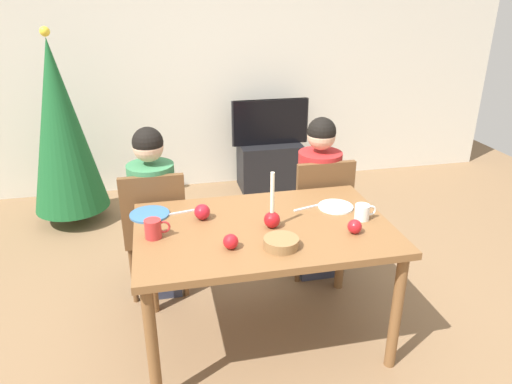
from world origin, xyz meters
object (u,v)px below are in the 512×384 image
at_px(apple_near_candle, 231,242).
at_px(tv_stand, 270,166).
at_px(chair_right, 319,210).
at_px(bowl_walnuts, 281,243).
at_px(plate_left, 150,214).
at_px(mug_right, 363,212).
at_px(chair_left, 155,226).
at_px(mug_left, 154,229).
at_px(apple_by_left_plate, 202,212).
at_px(dining_table, 264,239).
at_px(christmas_tree, 61,128).
at_px(candle_centerpiece, 272,216).
at_px(person_left_child, 155,216).
at_px(tv, 270,122).
at_px(plate_right, 336,207).
at_px(apple_by_right_mug, 355,226).
at_px(person_right_child, 318,201).

bearing_deg(apple_near_candle, tv_stand, 71.78).
xyz_separation_m(chair_right, bowl_walnuts, (-0.51, -0.85, 0.26)).
bearing_deg(plate_left, mug_right, -14.72).
bearing_deg(apple_near_candle, chair_left, 114.80).
relative_size(mug_left, apple_by_left_plate, 1.49).
bearing_deg(dining_table, tv_stand, 75.23).
height_order(christmas_tree, candle_centerpiece, christmas_tree).
bearing_deg(candle_centerpiece, person_left_child, 133.68).
bearing_deg(apple_by_left_plate, mug_right, -12.37).
relative_size(tv_stand, plate_left, 2.82).
distance_m(tv, plate_right, 2.16).
bearing_deg(apple_near_candle, chair_right, 46.75).
relative_size(dining_table, person_left_child, 1.19).
bearing_deg(candle_centerpiece, bowl_walnuts, -92.09).
bearing_deg(apple_by_left_plate, tv, 66.63).
distance_m(dining_table, candle_centerpiece, 0.16).
xyz_separation_m(tv_stand, bowl_walnuts, (-0.57, -2.55, 0.54)).
bearing_deg(christmas_tree, plate_right, -44.43).
height_order(tv_stand, plate_right, plate_right).
xyz_separation_m(plate_right, apple_near_candle, (-0.69, -0.34, 0.03)).
relative_size(tv, apple_near_candle, 10.14).
bearing_deg(chair_left, dining_table, -45.76).
distance_m(mug_left, mug_right, 1.15).
bearing_deg(mug_left, plate_left, 94.58).
xyz_separation_m(chair_right, apple_by_right_mug, (-0.09, -0.79, 0.28)).
height_order(chair_left, plate_left, chair_left).
xyz_separation_m(christmas_tree, plate_left, (0.71, -1.63, -0.12)).
distance_m(chair_left, person_right_child, 1.14).
height_order(plate_right, apple_by_right_mug, apple_by_right_mug).
relative_size(tv_stand, apple_near_candle, 8.21).
relative_size(dining_table, apple_near_candle, 17.96).
height_order(chair_right, person_right_child, person_right_child).
xyz_separation_m(mug_left, apple_by_right_mug, (1.04, -0.18, -0.01)).
bearing_deg(candle_centerpiece, plate_left, 155.67).
height_order(chair_right, bowl_walnuts, chair_right).
relative_size(plate_left, apple_by_right_mug, 2.93).
xyz_separation_m(tv, christmas_tree, (-1.93, -0.40, 0.16)).
distance_m(person_right_child, apple_by_right_mug, 0.85).
height_order(dining_table, tv, tv).
bearing_deg(chair_left, christmas_tree, 119.43).
relative_size(mug_left, mug_right, 1.06).
bearing_deg(apple_by_left_plate, tv_stand, 66.62).
relative_size(candle_centerpiece, plate_left, 1.41).
relative_size(dining_table, chair_left, 1.56).
bearing_deg(candle_centerpiece, apple_by_right_mug, -21.08).
xyz_separation_m(dining_table, apple_near_candle, (-0.22, -0.20, 0.12)).
xyz_separation_m(candle_centerpiece, mug_right, (0.52, -0.01, -0.02)).
bearing_deg(christmas_tree, mug_right, -45.77).
xyz_separation_m(dining_table, tv_stand, (0.61, 2.30, -0.43)).
bearing_deg(chair_left, person_right_child, 1.63).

